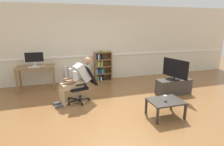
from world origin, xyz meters
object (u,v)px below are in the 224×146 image
office_chair (83,82)px  person_seated (76,79)px  tv_screen (175,69)px  radiator (78,74)px  bookshelf (102,67)px  imac_monitor (34,58)px  computer_desk (36,70)px  keyboard (34,67)px  tv_stand (173,87)px  drinking_glass (165,98)px  coffee_table (166,102)px  computer_mouse (43,66)px

office_chair → person_seated: bearing=-90.0°
tv_screen → radiator: bearing=37.6°
bookshelf → person_seated: (-1.11, -1.70, 0.11)m
imac_monitor → person_seated: (1.13, -1.49, -0.37)m
computer_desk → imac_monitor: (-0.01, 0.08, 0.38)m
keyboard → person_seated: person_seated is taller
computer_desk → tv_stand: size_ratio=1.10×
radiator → drinking_glass: size_ratio=7.53×
imac_monitor → keyboard: bearing=-89.7°
person_seated → coffee_table: size_ratio=1.61×
keyboard → tv_stand: 4.29m
bookshelf → keyboard: bearing=-169.2°
computer_desk → computer_mouse: computer_mouse is taller
imac_monitor → bookshelf: 2.30m
keyboard → drinking_glass: 3.97m
computer_desk → bookshelf: bookshelf is taller
tv_screen → computer_mouse: bearing=53.3°
radiator → drinking_glass: 3.57m
radiator → person_seated: size_ratio=0.77×
bookshelf → imac_monitor: bearing=-174.7°
tv_screen → drinking_glass: size_ratio=7.07×
keyboard → person_seated: size_ratio=0.30×
radiator → tv_screen: 3.35m
radiator → coffee_table: size_ratio=1.24×
tv_screen → computer_desk: bearing=53.1°
imac_monitor → drinking_glass: imac_monitor is taller
keyboard → computer_mouse: bearing=4.4°
keyboard → drinking_glass: size_ratio=2.95×
tv_stand → tv_screen: tv_screen is taller
drinking_glass → tv_stand: bearing=47.5°
bookshelf → office_chair: (-0.94, -1.66, -0.01)m
coffee_table → imac_monitor: bearing=135.5°
tv_stand → imac_monitor: bearing=156.2°
coffee_table → office_chair: bearing=138.6°
computer_desk → person_seated: size_ratio=0.95×
imac_monitor → coffee_table: 4.18m
computer_desk → coffee_table: (2.93, -2.82, -0.30)m
computer_desk → person_seated: (1.12, -1.41, 0.00)m
keyboard → bookshelf: bearing=10.8°
computer_desk → keyboard: size_ratio=3.16×
computer_mouse → office_chair: office_chair is taller
computer_desk → coffee_table: computer_desk is taller
imac_monitor → computer_mouse: (0.26, -0.20, -0.25)m
keyboard → computer_desk: bearing=86.1°
tv_stand → tv_screen: size_ratio=1.20×
tv_screen → coffee_table: (-1.03, -1.15, -0.43)m
bookshelf → radiator: (-0.87, 0.10, -0.24)m
bookshelf → person_seated: person_seated is taller
tv_stand → coffee_table: (-1.02, -1.15, 0.11)m
computer_desk → bookshelf: size_ratio=1.01×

